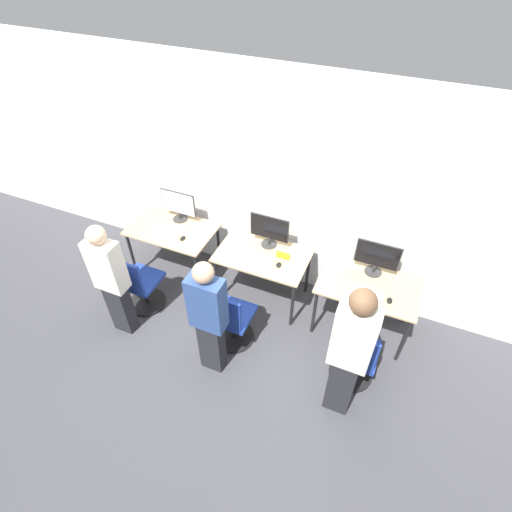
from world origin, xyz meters
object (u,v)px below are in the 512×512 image
Objects in this scene: office_chair_right at (354,359)px; monitor_center at (269,230)px; monitor_left at (178,205)px; office_chair_left at (140,286)px; person_center at (209,316)px; mouse_right at (390,301)px; person_right at (350,351)px; keyboard_center at (259,260)px; mouse_center at (279,265)px; person_left at (111,278)px; office_chair_center at (231,321)px; mouse_left at (183,238)px; keyboard_left at (167,233)px; monitor_right at (377,257)px; keyboard_right at (367,293)px.

monitor_center is at bearing 144.93° from office_chair_right.
monitor_left is 0.55× the size of office_chair_left.
person_center is at bearing -18.55° from office_chair_left.
monitor_center is at bearing -0.85° from monitor_left.
person_right is at bearing -104.23° from mouse_right.
mouse_right is 1.00m from person_right.
mouse_center is at bearing 2.61° from keyboard_center.
mouse_right is (2.88, 0.97, -0.09)m from person_left.
office_chair_right reaches higher than mouse_center.
office_chair_left is 1.28m from office_chair_center.
office_chair_right reaches higher than mouse_right.
mouse_left is at bearing 157.16° from person_right.
monitor_center is 1.85m from person_right.
mouse_center is at bearing 136.20° from person_right.
monitor_center is 0.39m from keyboard_center.
person_right is (1.05, -1.00, 0.20)m from mouse_center.
monitor_right is at bearing 7.30° from keyboard_left.
mouse_center is (1.53, -0.33, -0.21)m from monitor_left.
office_chair_center is at bearing 82.02° from person_center.
keyboard_center is 0.79m from office_chair_center.
keyboard_center is (0.00, -0.33, -0.22)m from monitor_center.
office_chair_center is 2.46× the size of keyboard_right.
person_center reaches higher than office_chair_right.
keyboard_left is 1.00× the size of keyboard_right.
office_chair_right is at bearing -86.07° from monitor_right.
office_chair_left reaches higher than keyboard_center.
monitor_center is 0.45m from mouse_center.
mouse_left is 0.18× the size of monitor_right.
mouse_center is at bearing -12.24° from monitor_left.
keyboard_left is at bearing -166.44° from monitor_center.
person_right is at bearing -27.36° from monitor_left.
monitor_center is (1.04, 0.33, 0.21)m from mouse_left.
monitor_right reaches higher than mouse_right.
person_left is at bearing -161.43° from mouse_right.
office_chair_left is 1.75m from monitor_center.
mouse_right is at bearing -13.45° from monitor_center.
office_chair_left reaches higher than keyboard_left.
monitor_center is 0.32× the size of person_center.
person_center reaches higher than office_chair_left.
keyboard_left is at bearing 86.91° from person_left.
person_left is at bearing -93.09° from keyboard_left.
office_chair_left is 2.95m from mouse_right.
person_center is at bearing -42.10° from keyboard_left.
keyboard_left is at bearing 150.36° from office_chair_center.
monitor_right is 0.28× the size of person_right.
monitor_center is at bearing 85.68° from person_center.
mouse_right is at bearing -1.15° from keyboard_left.
office_chair_center is 1.76m from mouse_right.
mouse_right is 0.10× the size of office_chair_right.
person_left is at bearing -91.63° from office_chair_left.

